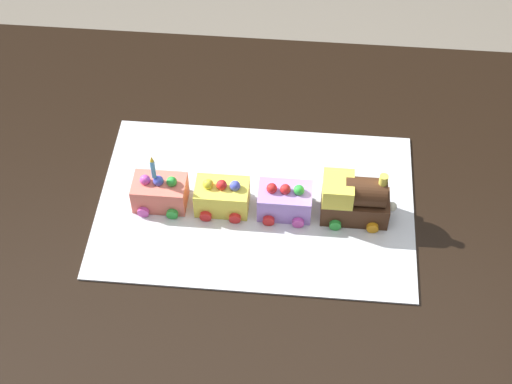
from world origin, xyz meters
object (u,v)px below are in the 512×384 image
Objects in this scene: cake_car_hopper_lavender at (285,201)px; birthday_candle at (153,167)px; cake_locomotive at (355,199)px; cake_car_gondola_lemon at (222,196)px; dining_table at (256,238)px; cake_car_caboose_coral at (160,192)px.

birthday_candle is at bearing -0.00° from cake_car_hopper_lavender.
cake_locomotive is 0.25m from cake_car_gondola_lemon.
cake_car_gondola_lemon reaches higher than dining_table.
cake_car_gondola_lemon is (0.06, 0.01, 0.14)m from dining_table.
dining_table is 14.00× the size of cake_car_hopper_lavender.
cake_car_hopper_lavender is at bearing 0.00° from cake_locomotive.
cake_car_caboose_coral is 0.07m from birthday_candle.
cake_car_hopper_lavender is at bearing 180.00° from cake_car_caboose_coral.
dining_table is 0.15m from cake_car_hopper_lavender.
cake_car_gondola_lemon is (0.25, 0.00, -0.02)m from cake_locomotive.
cake_car_gondola_lemon and cake_car_caboose_coral have the same top height.
birthday_candle reaches higher than cake_car_caboose_coral.
cake_locomotive is (-0.18, 0.01, 0.16)m from dining_table.
dining_table is 0.15m from cake_car_gondola_lemon.
birthday_candle is (0.37, 0.00, 0.05)m from cake_locomotive.
cake_car_gondola_lemon is at bearing 180.00° from cake_car_caboose_coral.
cake_locomotive reaches higher than cake_car_caboose_coral.
dining_table is at bearing -176.09° from cake_car_caboose_coral.
cake_car_gondola_lemon is at bearing 0.00° from cake_locomotive.
cake_car_caboose_coral reaches higher than dining_table.
cake_car_caboose_coral is (0.12, 0.00, 0.00)m from cake_car_gondola_lemon.
birthday_candle reaches higher than cake_car_hopper_lavender.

